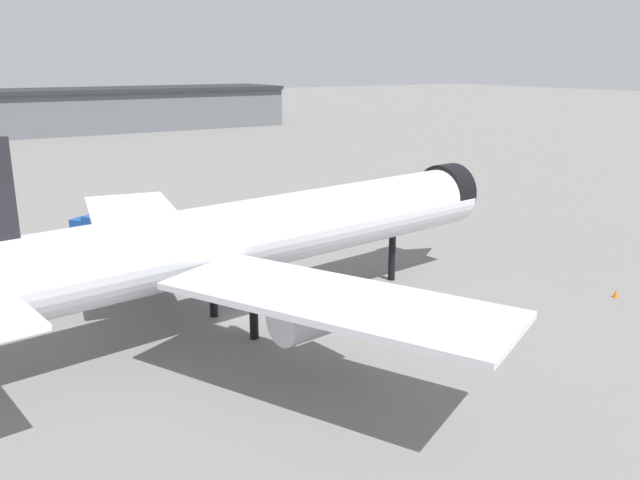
{
  "coord_description": "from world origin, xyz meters",
  "views": [
    {
      "loc": [
        -23.04,
        -51.11,
        22.65
      ],
      "look_at": [
        8.67,
        -0.0,
        6.16
      ],
      "focal_mm": 36.9,
      "sensor_mm": 36.0,
      "label": 1
    }
  ],
  "objects_px": {
    "service_truck_front": "(92,226)",
    "baggage_tug_wing": "(327,217)",
    "traffic_cone_wingtip": "(616,294)",
    "airliner_near_gate": "(253,236)"
  },
  "relations": [
    {
      "from": "baggage_tug_wing",
      "to": "traffic_cone_wingtip",
      "type": "height_order",
      "value": "baggage_tug_wing"
    },
    {
      "from": "service_truck_front",
      "to": "traffic_cone_wingtip",
      "type": "xyz_separation_m",
      "value": [
        38.38,
        -50.54,
        -1.22
      ]
    },
    {
      "from": "traffic_cone_wingtip",
      "to": "baggage_tug_wing",
      "type": "bearing_deg",
      "value": 101.14
    },
    {
      "from": "traffic_cone_wingtip",
      "to": "service_truck_front",
      "type": "bearing_deg",
      "value": 127.21
    },
    {
      "from": "baggage_tug_wing",
      "to": "traffic_cone_wingtip",
      "type": "distance_m",
      "value": 41.42
    },
    {
      "from": "baggage_tug_wing",
      "to": "traffic_cone_wingtip",
      "type": "bearing_deg",
      "value": 67.36
    },
    {
      "from": "service_truck_front",
      "to": "baggage_tug_wing",
      "type": "distance_m",
      "value": 31.96
    },
    {
      "from": "baggage_tug_wing",
      "to": "traffic_cone_wingtip",
      "type": "xyz_separation_m",
      "value": [
        8.0,
        -40.64,
        -0.61
      ]
    },
    {
      "from": "service_truck_front",
      "to": "traffic_cone_wingtip",
      "type": "height_order",
      "value": "service_truck_front"
    },
    {
      "from": "service_truck_front",
      "to": "airliner_near_gate",
      "type": "bearing_deg",
      "value": 153.55
    }
  ]
}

